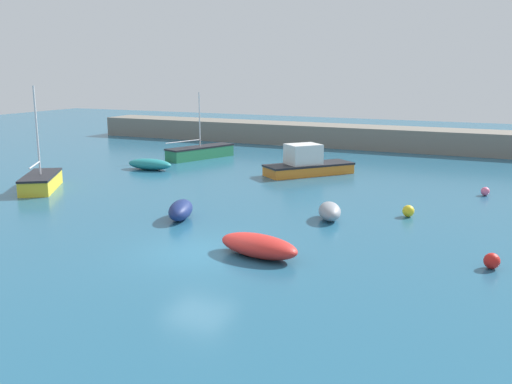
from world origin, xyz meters
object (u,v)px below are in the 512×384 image
object	(u,v)px
fishing_dinghy_green	(330,211)
sailboat_tall_mast	(41,181)
mooring_buoy_yellow	(408,211)
cabin_cruiser_white	(307,164)
dinghy_near_pier	(181,210)
sailboat_short_mast	(200,152)
open_tender_yellow	(259,246)
mooring_buoy_pink	(485,191)
mooring_buoy_red	(492,261)
rowboat_white_midwater	(150,164)

from	to	relation	value
fishing_dinghy_green	sailboat_tall_mast	bearing A→B (deg)	-110.38
sailboat_tall_mast	mooring_buoy_yellow	size ratio (longest dim) A/B	10.62
cabin_cruiser_white	dinghy_near_pier	distance (m)	12.97
cabin_cruiser_white	sailboat_short_mast	world-z (taller)	sailboat_short_mast
open_tender_yellow	mooring_buoy_pink	bearing A→B (deg)	76.37
sailboat_short_mast	sailboat_tall_mast	world-z (taller)	sailboat_tall_mast
dinghy_near_pier	mooring_buoy_red	xyz separation A→B (m)	(13.14, -1.13, -0.15)
open_tender_yellow	dinghy_near_pier	bearing A→B (deg)	160.41
sailboat_short_mast	dinghy_near_pier	distance (m)	17.95
sailboat_short_mast	fishing_dinghy_green	xyz separation A→B (m)	(14.45, -13.18, -0.09)
open_tender_yellow	fishing_dinghy_green	distance (m)	6.06
sailboat_short_mast	dinghy_near_pier	size ratio (longest dim) A/B	2.28
mooring_buoy_pink	open_tender_yellow	bearing A→B (deg)	-115.39
cabin_cruiser_white	open_tender_yellow	distance (m)	16.67
fishing_dinghy_green	dinghy_near_pier	world-z (taller)	dinghy_near_pier
mooring_buoy_red	mooring_buoy_pink	xyz separation A→B (m)	(-0.93, 12.22, -0.04)
cabin_cruiser_white	open_tender_yellow	world-z (taller)	cabin_cruiser_white
cabin_cruiser_white	mooring_buoy_red	size ratio (longest dim) A/B	10.41
cabin_cruiser_white	fishing_dinghy_green	xyz separation A→B (m)	(4.78, -10.16, -0.31)
rowboat_white_midwater	mooring_buoy_pink	bearing A→B (deg)	179.45
sailboat_short_mast	dinghy_near_pier	bearing A→B (deg)	-132.26
dinghy_near_pier	sailboat_tall_mast	xyz separation A→B (m)	(-10.58, 2.16, 0.05)
mooring_buoy_red	mooring_buoy_yellow	bearing A→B (deg)	123.19
sailboat_tall_mast	mooring_buoy_yellow	xyz separation A→B (m)	(19.86, 2.61, -0.20)
open_tender_yellow	sailboat_tall_mast	size ratio (longest dim) A/B	0.60
open_tender_yellow	dinghy_near_pier	size ratio (longest dim) A/B	1.34
cabin_cruiser_white	mooring_buoy_yellow	distance (m)	11.35
sailboat_short_mast	dinghy_near_pier	xyz separation A→B (m)	(8.30, -15.91, -0.06)
mooring_buoy_yellow	fishing_dinghy_green	bearing A→B (deg)	-146.92
open_tender_yellow	mooring_buoy_yellow	xyz separation A→B (m)	(3.89, 8.05, -0.12)
dinghy_near_pier	mooring_buoy_red	size ratio (longest dim) A/B	4.73
sailboat_short_mast	sailboat_tall_mast	distance (m)	13.94
sailboat_tall_mast	cabin_cruiser_white	bearing A→B (deg)	-81.29
open_tender_yellow	mooring_buoy_red	size ratio (longest dim) A/B	6.33
mooring_buoy_yellow	mooring_buoy_pink	distance (m)	6.96
sailboat_short_mast	dinghy_near_pier	world-z (taller)	sailboat_short_mast
fishing_dinghy_green	dinghy_near_pier	bearing A→B (deg)	-88.41
mooring_buoy_yellow	mooring_buoy_red	xyz separation A→B (m)	(3.86, -5.90, 0.00)
cabin_cruiser_white	sailboat_short_mast	distance (m)	10.13
mooring_buoy_yellow	mooring_buoy_pink	size ratio (longest dim) A/B	1.18
cabin_cruiser_white	fishing_dinghy_green	bearing A→B (deg)	-114.61
cabin_cruiser_white	fishing_dinghy_green	distance (m)	11.24
sailboat_short_mast	fishing_dinghy_green	world-z (taller)	sailboat_short_mast
open_tender_yellow	sailboat_short_mast	bearing A→B (deg)	137.26
fishing_dinghy_green	rowboat_white_midwater	world-z (taller)	fishing_dinghy_green
sailboat_tall_mast	sailboat_short_mast	bearing A→B (deg)	-42.65
dinghy_near_pier	mooring_buoy_red	bearing A→B (deg)	-115.59
fishing_dinghy_green	mooring_buoy_pink	bearing A→B (deg)	121.72
sailboat_short_mast	rowboat_white_midwater	size ratio (longest dim) A/B	1.79
fishing_dinghy_green	mooring_buoy_red	distance (m)	7.99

